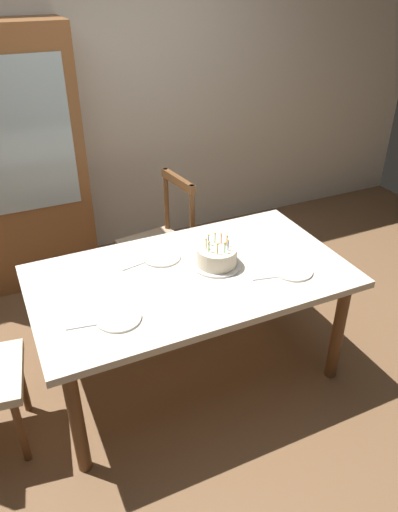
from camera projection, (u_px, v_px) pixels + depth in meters
The scene contains 12 objects.
ground at pixel (192, 371), 3.05m from camera, with size 6.40×6.40×0.00m, color brown.
back_wall at pixel (94, 97), 3.82m from camera, with size 6.40×0.10×2.60m, color silver.
dining_table at pixel (191, 285), 2.72m from camera, with size 1.74×0.98×0.73m.
birthday_cake at pixel (217, 257), 2.72m from camera, with size 0.28×0.28×0.18m.
plate_near_celebrant at pixel (119, 318), 2.33m from camera, with size 0.22×0.22×0.01m, color white.
plate_far_side at pixel (162, 257), 2.81m from camera, with size 0.22×0.22×0.01m, color white.
plate_near_guest at pixel (293, 271), 2.69m from camera, with size 0.22×0.22×0.01m, color white.
fork_near_celebrant at pixel (85, 326), 2.28m from camera, with size 0.18×0.02×0.01m, color silver.
fork_far_side at pixel (136, 265), 2.75m from camera, with size 0.18×0.02×0.01m, color silver.
fork_near_guest at pixel (268, 278), 2.64m from camera, with size 0.18×0.02×0.01m, color silver.
chair_spindle_back at pixel (159, 246), 3.49m from camera, with size 0.50×0.50×0.95m.
china_cabinet at pixel (5, 166), 3.49m from camera, with size 1.10×0.45×1.90m.
Camera 1 is at (-0.90, -2.05, 2.20)m, focal length 34.03 mm.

